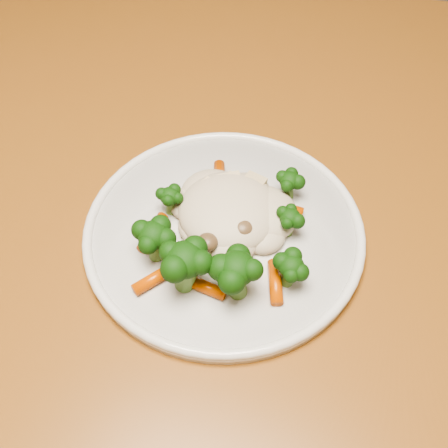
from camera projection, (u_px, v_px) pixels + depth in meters
name	position (u px, v px, depth m)	size (l,w,h in m)	color
dining_table	(319.00, 246.00, 0.68)	(1.43, 1.08, 0.75)	#935822
plate	(224.00, 233.00, 0.57)	(0.28, 0.28, 0.01)	silver
meal	(223.00, 227.00, 0.54)	(0.17, 0.19, 0.05)	beige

